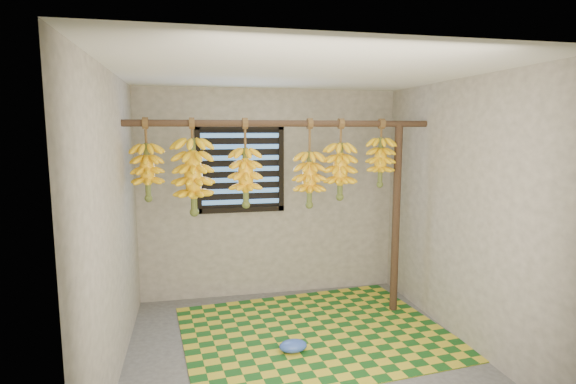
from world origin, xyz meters
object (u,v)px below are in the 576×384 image
object	(u,v)px
banana_bunch_b	(193,177)
banana_bunch_f	(380,162)
support_post	(396,220)
plastic_bag	(293,346)
banana_bunch_d	(309,179)
banana_bunch_a	(147,172)
banana_bunch_e	(340,171)
woven_mat	(315,332)
banana_bunch_c	(246,177)

from	to	relation	value
banana_bunch_b	banana_bunch_f	world-z (taller)	same
support_post	plastic_bag	world-z (taller)	support_post
plastic_bag	banana_bunch_d	distance (m)	1.58
support_post	banana_bunch_a	size ratio (longest dim) A/B	2.63
banana_bunch_a	banana_bunch_e	world-z (taller)	same
woven_mat	banana_bunch_e	xyz separation A→B (m)	(0.35, 0.34, 1.52)
woven_mat	banana_bunch_c	world-z (taller)	banana_bunch_c
banana_bunch_a	banana_bunch_c	xyz separation A→B (m)	(0.91, 0.00, -0.07)
support_post	banana_bunch_e	bearing A→B (deg)	180.00
woven_mat	banana_bunch_b	world-z (taller)	banana_bunch_b
plastic_bag	banana_bunch_e	bearing A→B (deg)	46.76
woven_mat	banana_bunch_e	bearing A→B (deg)	44.24
banana_bunch_f	banana_bunch_a	bearing A→B (deg)	-180.00
woven_mat	banana_bunch_d	xyz separation A→B (m)	(0.03, 0.34, 1.45)
banana_bunch_a	banana_bunch_c	size ratio (longest dim) A/B	0.89
woven_mat	banana_bunch_f	world-z (taller)	banana_bunch_f
woven_mat	banana_bunch_d	distance (m)	1.49
banana_bunch_b	banana_bunch_e	xyz separation A→B (m)	(1.45, 0.00, 0.03)
banana_bunch_a	banana_bunch_f	xyz separation A→B (m)	(2.30, 0.00, 0.06)
plastic_bag	banana_bunch_b	distance (m)	1.79
banana_bunch_d	plastic_bag	bearing A→B (deg)	-115.20
banana_bunch_f	support_post	bearing A→B (deg)	0.00
banana_bunch_b	plastic_bag	bearing A→B (deg)	-40.21
banana_bunch_f	woven_mat	bearing A→B (deg)	-156.44
banana_bunch_b	banana_bunch_d	distance (m)	1.13
banana_bunch_b	banana_bunch_f	bearing A→B (deg)	0.00
support_post	banana_bunch_f	bearing A→B (deg)	180.00
banana_bunch_b	banana_bunch_c	bearing A→B (deg)	0.00
banana_bunch_c	banana_bunch_d	bearing A→B (deg)	-0.00
woven_mat	banana_bunch_f	size ratio (longest dim) A/B	3.56
banana_bunch_c	plastic_bag	bearing A→B (deg)	-65.30
support_post	banana_bunch_c	xyz separation A→B (m)	(-1.59, 0.00, 0.49)
woven_mat	plastic_bag	bearing A→B (deg)	-130.49
banana_bunch_c	banana_bunch_f	distance (m)	1.40
banana_bunch_c	banana_bunch_a	bearing A→B (deg)	-180.00
banana_bunch_a	banana_bunch_c	distance (m)	0.91
plastic_bag	banana_bunch_e	xyz separation A→B (m)	(0.64, 0.68, 1.47)
banana_bunch_d	banana_bunch_f	xyz separation A→B (m)	(0.76, 0.00, 0.16)
plastic_bag	banana_bunch_e	size ratio (longest dim) A/B	0.31
plastic_bag	banana_bunch_a	world-z (taller)	banana_bunch_a
woven_mat	plastic_bag	size ratio (longest dim) A/B	9.81
banana_bunch_e	woven_mat	bearing A→B (deg)	-135.76
banana_bunch_c	banana_bunch_d	distance (m)	0.64
woven_mat	plastic_bag	distance (m)	0.45
support_post	banana_bunch_b	distance (m)	2.14
banana_bunch_d	banana_bunch_e	size ratio (longest dim) A/B	1.09
support_post	plastic_bag	distance (m)	1.72
banana_bunch_d	banana_bunch_f	bearing A→B (deg)	0.00
banana_bunch_b	banana_bunch_f	distance (m)	1.89
banana_bunch_c	banana_bunch_f	xyz separation A→B (m)	(1.39, 0.00, 0.13)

